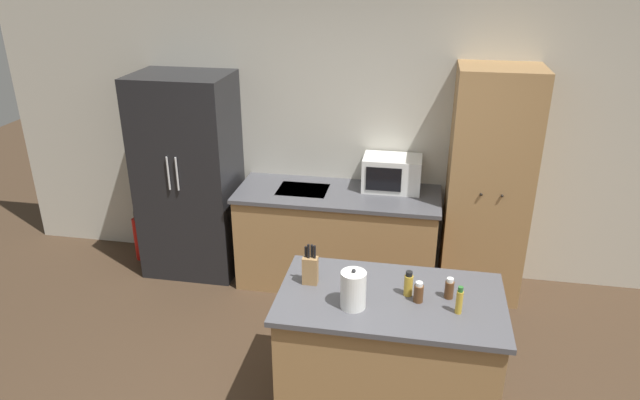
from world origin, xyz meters
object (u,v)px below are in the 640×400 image
object	(u,v)px
pantry_cabinet	(488,187)
knife_block	(310,269)
spice_bottle_tall_dark	(408,284)
spice_bottle_amber_oil	(419,293)
spice_bottle_short_red	(459,301)
spice_bottle_green_herb	(449,289)
refrigerator	(189,176)
microwave	(392,173)
fire_extinguisher	(139,238)
kettle	(353,290)

from	to	relation	value
pantry_cabinet	knife_block	distance (m)	2.00
spice_bottle_tall_dark	spice_bottle_amber_oil	xyz separation A→B (m)	(0.06, -0.06, -0.01)
spice_bottle_short_red	spice_bottle_amber_oil	size ratio (longest dim) A/B	1.32
spice_bottle_green_herb	knife_block	bearing A→B (deg)	179.25
refrigerator	microwave	distance (m)	1.85
pantry_cabinet	microwave	distance (m)	0.82
spice_bottle_amber_oil	fire_extinguisher	world-z (taller)	spice_bottle_amber_oil
refrigerator	spice_bottle_amber_oil	size ratio (longest dim) A/B	14.08
microwave	spice_bottle_tall_dark	distance (m)	1.72
pantry_cabinet	spice_bottle_green_herb	xyz separation A→B (m)	(-0.35, -1.60, -0.05)
kettle	refrigerator	bearing A→B (deg)	134.85
pantry_cabinet	spice_bottle_green_herb	world-z (taller)	pantry_cabinet
refrigerator	knife_block	xyz separation A→B (m)	(1.45, -1.54, 0.05)
knife_block	spice_bottle_green_herb	size ratio (longest dim) A/B	2.04
spice_bottle_short_red	spice_bottle_tall_dark	bearing A→B (deg)	154.97
refrigerator	fire_extinguisher	bearing A→B (deg)	177.38
pantry_cabinet	spice_bottle_green_herb	distance (m)	1.64
microwave	spice_bottle_short_red	size ratio (longest dim) A/B	2.87
pantry_cabinet	refrigerator	bearing A→B (deg)	-178.93
spice_bottle_short_red	fire_extinguisher	distance (m)	3.52
pantry_cabinet	knife_block	xyz separation A→B (m)	(-1.22, -1.59, -0.02)
spice_bottle_tall_dark	spice_bottle_green_herb	xyz separation A→B (m)	(0.25, 0.02, -0.01)
microwave	spice_bottle_green_herb	bearing A→B (deg)	-74.64
fire_extinguisher	refrigerator	bearing A→B (deg)	-2.62
spice_bottle_short_red	kettle	xyz separation A→B (m)	(-0.61, -0.05, 0.03)
knife_block	spice_bottle_amber_oil	bearing A→B (deg)	-7.26
spice_bottle_tall_dark	kettle	bearing A→B (deg)	-149.48
pantry_cabinet	knife_block	world-z (taller)	pantry_cabinet
pantry_cabinet	spice_bottle_tall_dark	bearing A→B (deg)	-110.32
spice_bottle_tall_dark	spice_bottle_amber_oil	distance (m)	0.09
pantry_cabinet	fire_extinguisher	size ratio (longest dim) A/B	3.93
spice_bottle_short_red	spice_bottle_amber_oil	xyz separation A→B (m)	(-0.23, 0.08, -0.02)
knife_block	refrigerator	bearing A→B (deg)	133.14
fire_extinguisher	spice_bottle_short_red	bearing A→B (deg)	-30.32
refrigerator	fire_extinguisher	size ratio (longest dim) A/B	3.65
refrigerator	kettle	xyz separation A→B (m)	(1.75, -1.76, 0.07)
refrigerator	pantry_cabinet	bearing A→B (deg)	1.07
knife_block	kettle	bearing A→B (deg)	-35.28
spice_bottle_amber_oil	kettle	size ratio (longest dim) A/B	0.52
spice_bottle_tall_dark	spice_bottle_amber_oil	size ratio (longest dim) A/B	1.23
spice_bottle_short_red	fire_extinguisher	bearing A→B (deg)	149.68
refrigerator	kettle	distance (m)	2.48
spice_bottle_amber_oil	kettle	bearing A→B (deg)	-161.63
kettle	spice_bottle_green_herb	bearing A→B (deg)	19.73
pantry_cabinet	spice_bottle_amber_oil	world-z (taller)	pantry_cabinet
refrigerator	pantry_cabinet	distance (m)	2.67
kettle	fire_extinguisher	xyz separation A→B (m)	(-2.36, 1.78, -0.78)
pantry_cabinet	spice_bottle_short_red	distance (m)	1.78
refrigerator	knife_block	distance (m)	2.12
spice_bottle_short_red	spice_bottle_amber_oil	world-z (taller)	spice_bottle_short_red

